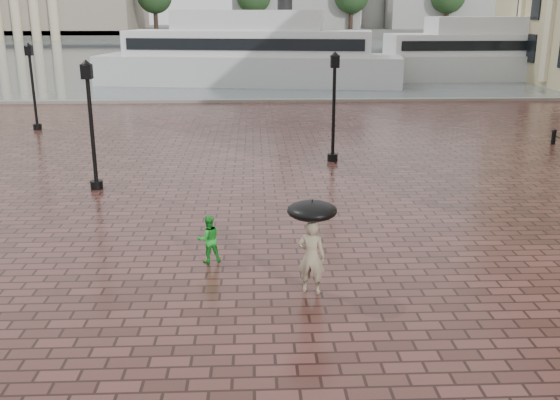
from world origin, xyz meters
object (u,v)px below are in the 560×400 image
(street_lamps, at_px, (145,103))
(child_pedestrian, at_px, (209,239))
(ferry_far, at_px, (489,54))
(adult_pedestrian, at_px, (311,257))
(ferry_near, at_px, (249,54))

(street_lamps, xyz_separation_m, child_pedestrian, (3.49, -12.33, -1.71))
(child_pedestrian, height_order, ferry_far, ferry_far)
(adult_pedestrian, height_order, ferry_far, ferry_far)
(child_pedestrian, bearing_deg, ferry_far, -135.43)
(child_pedestrian, distance_m, ferry_far, 48.92)
(adult_pedestrian, xyz_separation_m, child_pedestrian, (-2.42, 1.90, -0.24))
(ferry_near, height_order, ferry_far, ferry_near)
(adult_pedestrian, relative_size, child_pedestrian, 1.40)
(street_lamps, distance_m, ferry_near, 27.97)
(street_lamps, xyz_separation_m, ferry_far, (26.44, 30.83, -0.01))
(adult_pedestrian, bearing_deg, child_pedestrian, -20.18)
(street_lamps, relative_size, child_pedestrian, 12.58)
(ferry_near, bearing_deg, adult_pedestrian, -78.40)
(child_pedestrian, xyz_separation_m, ferry_near, (0.84, 39.96, 1.93))
(child_pedestrian, relative_size, ferry_near, 0.05)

